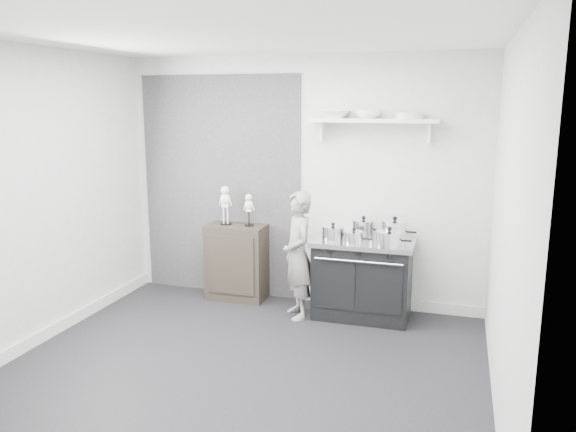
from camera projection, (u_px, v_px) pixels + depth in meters
The scene contains 16 objects.
ground at pixel (242, 368), 4.73m from camera, with size 4.00×4.00×0.00m, color black.
room_shell at pixel (235, 173), 4.57m from camera, with size 4.02×3.62×2.71m.
wall_shelf at pixel (374, 122), 5.67m from camera, with size 1.30×0.26×0.24m.
stove at pixel (362, 278), 5.81m from camera, with size 1.03×0.64×0.82m.
side_cabinet at pixel (237, 262), 6.35m from camera, with size 0.66×0.38×0.85m, color black.
child at pixel (298, 255), 5.75m from camera, with size 0.48×0.32×1.33m, color gray.
pot_front_left at pixel (333, 233), 5.68m from camera, with size 0.31×0.23×0.19m.
pot_back_left at pixel (363, 228), 5.83m from camera, with size 0.33×0.25×0.23m.
pot_back_right at pixel (394, 230), 5.70m from camera, with size 0.35×0.27×0.25m.
pot_front_right at pixel (389, 239), 5.45m from camera, with size 0.35×0.26×0.20m.
pot_front_center at pixel (354, 237), 5.57m from camera, with size 0.28×0.20×0.16m.
skeleton_full at pixel (225, 202), 6.25m from camera, with size 0.14×0.09×0.50m, color silver, non-canonical shape.
skeleton_torso at pixel (249, 208), 6.18m from camera, with size 0.12×0.07×0.41m, color silver, non-canonical shape.
bowl_large at pixel (334, 114), 5.77m from camera, with size 0.32×0.32×0.08m, color white.
bowl_small at pixel (368, 114), 5.67m from camera, with size 0.26×0.26×0.08m, color white.
plate_stack at pixel (410, 116), 5.55m from camera, with size 0.27×0.27×0.06m, color silver.
Camera 1 is at (1.66, -4.07, 2.21)m, focal length 35.00 mm.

